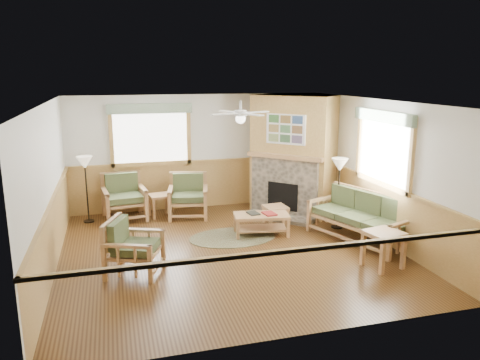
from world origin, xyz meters
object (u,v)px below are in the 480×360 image
object	(u,v)px
end_table_chairs	(160,206)
floor_lamp_left	(87,189)
armchair_left	(134,247)
floor_lamp_right	(338,193)
coffee_table	(261,225)
footstool	(275,215)
sofa	(360,218)
armchair_back_left	(124,197)
end_table_sofa	(383,249)
armchair_back_right	(188,196)

from	to	relation	value
end_table_chairs	floor_lamp_left	world-z (taller)	floor_lamp_left
armchair_left	floor_lamp_right	size ratio (longest dim) A/B	0.60
coffee_table	end_table_chairs	bearing A→B (deg)	144.84
footstool	floor_lamp_left	distance (m)	4.11
sofa	floor_lamp_left	xyz separation A→B (m)	(-5.10, 2.63, 0.26)
footstool	floor_lamp_right	world-z (taller)	floor_lamp_right
armchair_back_left	coffee_table	size ratio (longest dim) A/B	0.92
end_table_sofa	coffee_table	bearing A→B (deg)	125.53
sofa	end_table_sofa	world-z (taller)	sofa
end_table_chairs	floor_lamp_right	size ratio (longest dim) A/B	0.35
end_table_chairs	footstool	size ratio (longest dim) A/B	1.12
armchair_back_right	footstool	size ratio (longest dim) A/B	2.06
armchair_back_left	floor_lamp_left	world-z (taller)	floor_lamp_left
sofa	floor_lamp_right	world-z (taller)	floor_lamp_right
sofa	footstool	bearing A→B (deg)	-159.19
sofa	coffee_table	xyz separation A→B (m)	(-1.72, 0.82, -0.25)
end_table_sofa	footstool	bearing A→B (deg)	110.37
armchair_back_left	coffee_table	distance (m)	3.19
armchair_back_left	armchair_back_right	bearing A→B (deg)	-15.69
end_table_chairs	footstool	world-z (taller)	end_table_chairs
armchair_left	sofa	bearing A→B (deg)	-63.17
armchair_back_right	floor_lamp_left	size ratio (longest dim) A/B	0.65
armchair_left	coffee_table	xyz separation A→B (m)	(2.54, 1.19, -0.23)
armchair_left	coffee_table	distance (m)	2.82
sofa	end_table_sofa	distance (m)	1.27
armchair_left	end_table_sofa	world-z (taller)	armchair_left
sofa	floor_lamp_right	xyz separation A→B (m)	(-0.04, 0.82, 0.28)
end_table_chairs	footstool	distance (m)	2.62
end_table_sofa	footstool	world-z (taller)	end_table_sofa
footstool	floor_lamp_right	distance (m)	1.41
end_table_chairs	floor_lamp_right	xyz separation A→B (m)	(3.50, -1.76, 0.49)
coffee_table	end_table_sofa	distance (m)	2.53
sofa	armchair_left	xyz separation A→B (m)	(-4.26, -0.37, -0.02)
footstool	armchair_back_right	bearing A→B (deg)	148.43
armchair_back_left	armchair_back_right	size ratio (longest dim) A/B	1.05
armchair_back_right	footstool	world-z (taller)	armchair_back_right
floor_lamp_left	floor_lamp_right	world-z (taller)	floor_lamp_right
armchair_left	armchair_back_left	bearing A→B (deg)	23.03
floor_lamp_right	end_table_chairs	bearing A→B (deg)	153.28
armchair_back_left	floor_lamp_left	bearing A→B (deg)	173.66
armchair_back_right	end_table_chairs	distance (m)	0.67
end_table_sofa	sofa	bearing A→B (deg)	78.57
end_table_chairs	coffee_table	bearing A→B (deg)	-44.04
sofa	armchair_back_right	bearing A→B (deg)	-150.36
floor_lamp_left	floor_lamp_right	bearing A→B (deg)	-19.62
end_table_chairs	end_table_sofa	size ratio (longest dim) A/B	0.83
armchair_back_right	end_table_sofa	world-z (taller)	armchair_back_right
coffee_table	armchair_back_right	bearing A→B (deg)	135.90
end_table_chairs	armchair_back_left	bearing A→B (deg)	176.33
sofa	end_table_sofa	bearing A→B (deg)	-32.14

